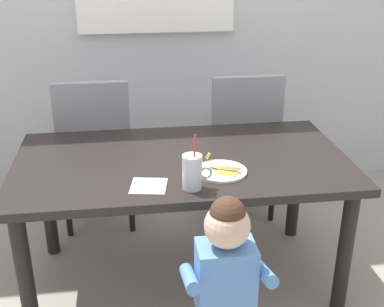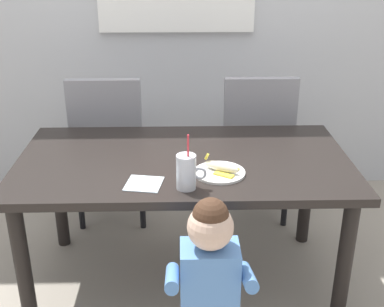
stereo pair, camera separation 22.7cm
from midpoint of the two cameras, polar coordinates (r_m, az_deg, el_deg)
ground_plane at (r=2.73m, az=-3.52°, el=-14.28°), size 24.00×24.00×0.00m
dining_table at (r=2.40m, az=-3.88°, el=-2.53°), size 1.59×0.87×0.71m
dining_chair_left at (r=3.02m, az=-13.14°, el=0.88°), size 0.44×0.44×0.96m
dining_chair_right at (r=3.07m, az=3.63°, el=1.81°), size 0.44×0.45×0.96m
toddler_standing at (r=1.91m, az=0.43°, el=-13.51°), size 0.33×0.24×0.84m
milk_cup at (r=2.06m, az=-3.10°, el=-2.43°), size 0.13×0.08×0.25m
snack_plate at (r=2.22m, az=0.49°, el=-2.12°), size 0.23×0.23×0.01m
peeled_banana at (r=2.21m, az=0.75°, el=-1.50°), size 0.17×0.15×0.07m
paper_napkin at (r=2.12m, az=-8.09°, el=-3.81°), size 0.17×0.17×0.00m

